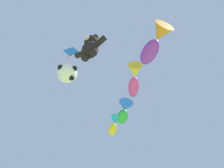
# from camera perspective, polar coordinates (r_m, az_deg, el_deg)

# --- Properties ---
(teddy_bear_kite) EXTENTS (1.78, 0.78, 1.80)m
(teddy_bear_kite) POSITION_cam_1_polar(r_m,az_deg,el_deg) (10.22, -5.69, 9.54)
(teddy_bear_kite) COLOR black
(soccer_ball_kite) EXTENTS (0.92, 0.91, 0.84)m
(soccer_ball_kite) POSITION_cam_1_polar(r_m,az_deg,el_deg) (9.10, -11.59, 2.83)
(soccer_ball_kite) COLOR white
(fish_kite_violet) EXTENTS (2.46, 2.08, 1.01)m
(fish_kite_violet) POSITION_cam_1_polar(r_m,az_deg,el_deg) (11.41, 11.13, 10.56)
(fish_kite_violet) COLOR purple
(fish_kite_magenta) EXTENTS (1.94, 2.36, 0.81)m
(fish_kite_magenta) POSITION_cam_1_polar(r_m,az_deg,el_deg) (12.96, 5.81, 1.22)
(fish_kite_magenta) COLOR #E53F9E
(fish_kite_emerald) EXTENTS (1.89, 1.93, 0.90)m
(fish_kite_emerald) POSITION_cam_1_polar(r_m,az_deg,el_deg) (14.04, 3.11, -7.22)
(fish_kite_emerald) COLOR green
(fish_kite_goldfin) EXTENTS (1.84, 1.82, 0.73)m
(fish_kite_goldfin) POSITION_cam_1_polar(r_m,az_deg,el_deg) (15.96, 0.52, -10.71)
(fish_kite_goldfin) COLOR yellow
(diamond_kite) EXTENTS (0.84, 0.76, 2.46)m
(diamond_kite) POSITION_cam_1_polar(r_m,az_deg,el_deg) (14.34, -10.69, 7.94)
(diamond_kite) COLOR blue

